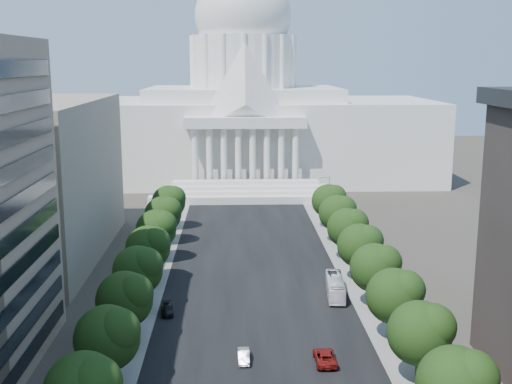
{
  "coord_description": "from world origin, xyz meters",
  "views": [
    {
      "loc": [
        -3.5,
        -20.81,
        37.1
      ],
      "look_at": [
        0.41,
        86.53,
        15.16
      ],
      "focal_mm": 45.0,
      "sensor_mm": 36.0,
      "label": 1
    }
  ],
  "objects": [
    {
      "name": "road_asphalt",
      "position": [
        0.0,
        90.0,
        0.0
      ],
      "size": [
        30.0,
        260.0,
        0.01
      ],
      "primitive_type": "cube",
      "color": "black",
      "rests_on": "ground"
    },
    {
      "name": "sidewalk_left",
      "position": [
        -19.0,
        90.0,
        0.0
      ],
      "size": [
        8.0,
        260.0,
        0.02
      ],
      "primitive_type": "cube",
      "color": "gray",
      "rests_on": "ground"
    },
    {
      "name": "sidewalk_right",
      "position": [
        19.0,
        90.0,
        0.0
      ],
      "size": [
        8.0,
        260.0,
        0.02
      ],
      "primitive_type": "cube",
      "color": "gray",
      "rests_on": "ground"
    },
    {
      "name": "capitol",
      "position": [
        0.0,
        184.89,
        20.01
      ],
      "size": [
        120.0,
        56.0,
        73.0
      ],
      "color": "white",
      "rests_on": "ground"
    },
    {
      "name": "tree_l_d",
      "position": [
        -17.66,
        47.81,
        6.45
      ],
      "size": [
        7.79,
        7.6,
        9.97
      ],
      "color": "#33261C",
      "rests_on": "ground"
    },
    {
      "name": "tree_l_e",
      "position": [
        -17.66,
        59.81,
        6.45
      ],
      "size": [
        7.79,
        7.6,
        9.97
      ],
      "color": "#33261C",
      "rests_on": "ground"
    },
    {
      "name": "tree_l_f",
      "position": [
        -17.66,
        71.81,
        6.45
      ],
      "size": [
        7.79,
        7.6,
        9.97
      ],
      "color": "#33261C",
      "rests_on": "ground"
    },
    {
      "name": "tree_l_g",
      "position": [
        -17.66,
        83.81,
        6.45
      ],
      "size": [
        7.79,
        7.6,
        9.97
      ],
      "color": "#33261C",
      "rests_on": "ground"
    },
    {
      "name": "tree_l_h",
      "position": [
        -17.66,
        95.81,
        6.45
      ],
      "size": [
        7.79,
        7.6,
        9.97
      ],
      "color": "#33261C",
      "rests_on": "ground"
    },
    {
      "name": "tree_l_i",
      "position": [
        -17.66,
        107.81,
        6.45
      ],
      "size": [
        7.79,
        7.6,
        9.97
      ],
      "color": "#33261C",
      "rests_on": "ground"
    },
    {
      "name": "tree_l_j",
      "position": [
        -17.66,
        119.81,
        6.45
      ],
      "size": [
        7.79,
        7.6,
        9.97
      ],
      "color": "#33261C",
      "rests_on": "ground"
    },
    {
      "name": "tree_r_c",
      "position": [
        18.34,
        35.81,
        6.45
      ],
      "size": [
        7.79,
        7.6,
        9.97
      ],
      "color": "#33261C",
      "rests_on": "ground"
    },
    {
      "name": "tree_r_d",
      "position": [
        18.34,
        47.81,
        6.45
      ],
      "size": [
        7.79,
        7.6,
        9.97
      ],
      "color": "#33261C",
      "rests_on": "ground"
    },
    {
      "name": "tree_r_e",
      "position": [
        18.34,
        59.81,
        6.45
      ],
      "size": [
        7.79,
        7.6,
        9.97
      ],
      "color": "#33261C",
      "rests_on": "ground"
    },
    {
      "name": "tree_r_f",
      "position": [
        18.34,
        71.81,
        6.45
      ],
      "size": [
        7.79,
        7.6,
        9.97
      ],
      "color": "#33261C",
      "rests_on": "ground"
    },
    {
      "name": "tree_r_g",
      "position": [
        18.34,
        83.81,
        6.45
      ],
      "size": [
        7.79,
        7.6,
        9.97
      ],
      "color": "#33261C",
      "rests_on": "ground"
    },
    {
      "name": "tree_r_h",
      "position": [
        18.34,
        95.81,
        6.45
      ],
      "size": [
        7.79,
        7.6,
        9.97
      ],
      "color": "#33261C",
      "rests_on": "ground"
    },
    {
      "name": "tree_r_i",
      "position": [
        18.34,
        107.81,
        6.45
      ],
      "size": [
        7.79,
        7.6,
        9.97
      ],
      "color": "#33261C",
      "rests_on": "ground"
    },
    {
      "name": "tree_r_j",
      "position": [
        18.34,
        119.81,
        6.45
      ],
      "size": [
        7.79,
        7.6,
        9.97
      ],
      "color": "#33261C",
      "rests_on": "ground"
    },
    {
      "name": "streetlight_c",
      "position": [
        19.9,
        60.0,
        5.82
      ],
      "size": [
        2.61,
        0.44,
        9.0
      ],
      "color": "gray",
      "rests_on": "ground"
    },
    {
      "name": "streetlight_d",
      "position": [
        19.9,
        85.0,
        5.82
      ],
      "size": [
        2.61,
        0.44,
        9.0
      ],
      "color": "gray",
      "rests_on": "ground"
    },
    {
      "name": "streetlight_e",
      "position": [
        19.9,
        110.0,
        5.82
      ],
      "size": [
        2.61,
        0.44,
        9.0
      ],
      "color": "gray",
      "rests_on": "ground"
    },
    {
      "name": "streetlight_f",
      "position": [
        19.9,
        135.0,
        5.82
      ],
      "size": [
        2.61,
        0.44,
        9.0
      ],
      "color": "gray",
      "rests_on": "ground"
    },
    {
      "name": "car_silver",
      "position": [
        -2.33,
        54.07,
        0.68
      ],
      "size": [
        1.51,
        4.14,
        1.36
      ],
      "primitive_type": "imported",
      "rotation": [
        0.0,
        0.0,
        0.02
      ],
      "color": "#A6A9AE",
      "rests_on": "ground"
    },
    {
      "name": "car_red",
      "position": [
        7.85,
        53.27,
        0.77
      ],
      "size": [
        2.58,
        5.58,
        1.55
      ],
      "primitive_type": "imported",
      "rotation": [
        0.0,
        0.0,
        3.14
      ],
      "color": "maroon",
      "rests_on": "ground"
    },
    {
      "name": "car_dark_b",
      "position": [
        -13.5,
        69.98,
        0.65
      ],
      "size": [
        2.42,
        4.69,
        1.3
      ],
      "primitive_type": "imported",
      "rotation": [
        0.0,
        0.0,
        0.14
      ],
      "color": "black",
      "rests_on": "ground"
    },
    {
      "name": "city_bus",
      "position": [
        12.83,
        76.58,
        1.51
      ],
      "size": [
        3.49,
        11.05,
        3.03
      ],
      "primitive_type": "imported",
      "rotation": [
        0.0,
        0.0,
        -0.09
      ],
      "color": "white",
      "rests_on": "ground"
    }
  ]
}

